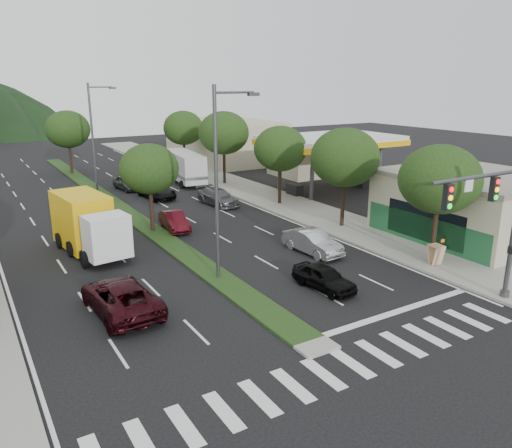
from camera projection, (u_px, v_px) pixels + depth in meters
ground at (309, 343)px, 20.03m from camera, size 160.00×160.00×0.00m
sidewalk_right at (254, 192)px, 46.78m from camera, size 5.00×90.00×0.15m
median at (112, 202)px, 43.00m from camera, size 1.60×56.00×0.12m
crosswalk at (342, 367)px, 18.39m from camera, size 19.00×2.20×0.01m
traffic_signal at (497, 210)px, 21.99m from camera, size 6.12×0.40×7.00m
storefront_right at (471, 207)px, 33.40m from camera, size 9.00×10.00×4.00m
gas_canopy at (331, 142)px, 46.30m from camera, size 12.20×8.20×5.25m
bldg_right_far at (225, 141)px, 65.17m from camera, size 10.00×16.00×5.20m
tree_r_a at (440, 179)px, 27.98m from camera, size 4.60×4.60×6.63m
tree_r_b at (345, 158)px, 34.48m from camera, size 4.80×4.80×6.94m
tree_r_c at (280, 149)px, 41.13m from camera, size 4.40×4.40×6.48m
tree_r_d at (224, 133)px, 49.22m from camera, size 5.00×5.00×7.17m
tree_r_e at (183, 128)px, 57.51m from camera, size 4.60×4.60×6.71m
tree_med_near at (149, 169)px, 33.58m from camera, size 4.00×4.00×6.02m
tree_med_far at (68, 129)px, 54.77m from camera, size 4.80×4.80×6.94m
streetlight_near at (220, 175)px, 25.16m from camera, size 2.60×0.25×10.00m
streetlight_mid at (94, 132)px, 45.68m from camera, size 2.60×0.25×10.00m
sedan_silver at (312, 242)px, 30.35m from camera, size 1.80×4.36×1.41m
suv_maroon at (121, 297)px, 22.52m from camera, size 2.77×5.53×1.50m
car_queue_a at (324, 277)px, 25.11m from camera, size 1.85×3.79×1.25m
car_queue_b at (218, 197)px, 42.23m from camera, size 2.32×4.82×1.35m
car_queue_c at (174, 221)px, 35.13m from camera, size 1.78×4.00×1.27m
car_queue_d at (157, 191)px, 44.56m from camera, size 2.45×4.82×1.31m
car_queue_e at (127, 183)px, 48.08m from camera, size 2.09×4.14×1.35m
box_truck at (87, 225)px, 30.43m from camera, size 3.40×7.31×3.48m
motorhome at (184, 167)px, 51.30m from camera, size 3.34×8.27×3.09m
a_frame_sign at (436, 253)px, 28.06m from camera, size 0.78×0.86×1.54m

